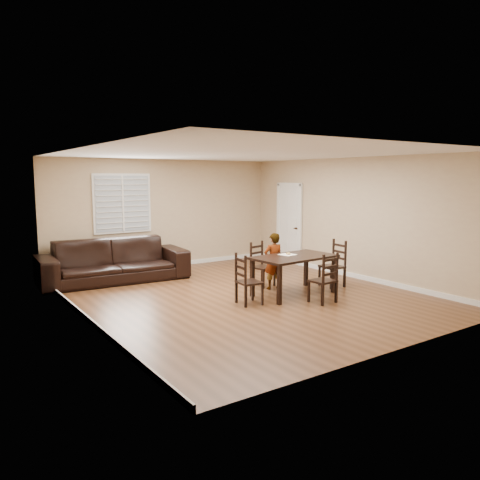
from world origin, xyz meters
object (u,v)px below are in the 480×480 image
(sofa, at_px, (114,261))
(donut, at_px, (288,253))
(chair_near, at_px, (259,266))
(chair_far, at_px, (327,281))
(dining_table, at_px, (294,260))
(chair_right, at_px, (336,265))
(child, at_px, (273,261))
(chair_left, at_px, (244,282))

(sofa, bearing_deg, donut, -45.62)
(chair_near, height_order, chair_far, chair_near)
(dining_table, relative_size, donut, 17.60)
(donut, height_order, sofa, sofa)
(donut, xyz_separation_m, sofa, (-2.50, 2.91, -0.32))
(chair_right, distance_m, child, 1.38)
(donut, bearing_deg, dining_table, -92.27)
(chair_far, xyz_separation_m, child, (-0.10, 1.43, 0.16))
(dining_table, xyz_separation_m, child, (-0.04, 0.59, -0.10))
(chair_left, distance_m, sofa, 3.41)
(chair_right, bearing_deg, chair_near, -120.52)
(dining_table, distance_m, donut, 0.21)
(chair_right, bearing_deg, donut, -90.12)
(chair_left, bearing_deg, child, -54.48)
(child, relative_size, sofa, 0.37)
(chair_near, bearing_deg, dining_table, -98.02)
(chair_near, relative_size, child, 0.80)
(dining_table, relative_size, chair_near, 1.82)
(chair_near, distance_m, child, 0.46)
(dining_table, height_order, chair_right, chair_right)
(donut, bearing_deg, chair_left, -168.53)
(chair_far, height_order, donut, chair_far)
(chair_near, xyz_separation_m, chair_left, (-1.13, -1.08, -0.00))
(chair_right, bearing_deg, child, -106.92)
(chair_near, bearing_deg, child, -96.69)
(chair_left, distance_m, donut, 1.31)
(dining_table, relative_size, child, 1.46)
(dining_table, distance_m, chair_left, 1.25)
(chair_left, xyz_separation_m, chair_right, (2.45, 0.13, 0.02))
(sofa, bearing_deg, chair_left, -64.38)
(chair_far, bearing_deg, chair_left, -34.87)
(dining_table, height_order, sofa, sofa)
(chair_left, bearing_deg, chair_right, -80.25)
(chair_right, xyz_separation_m, donut, (-1.22, 0.11, 0.34))
(chair_right, xyz_separation_m, sofa, (-3.72, 3.03, 0.02))
(dining_table, relative_size, chair_far, 1.82)
(dining_table, bearing_deg, chair_near, 90.98)
(child, xyz_separation_m, donut, (0.05, -0.40, 0.21))
(sofa, bearing_deg, dining_table, -47.42)
(child, xyz_separation_m, sofa, (-2.45, 2.51, -0.12))
(chair_left, height_order, donut, chair_left)
(dining_table, height_order, child, child)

